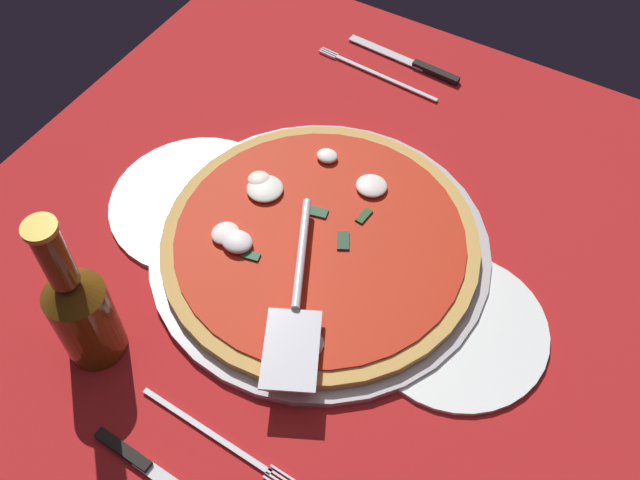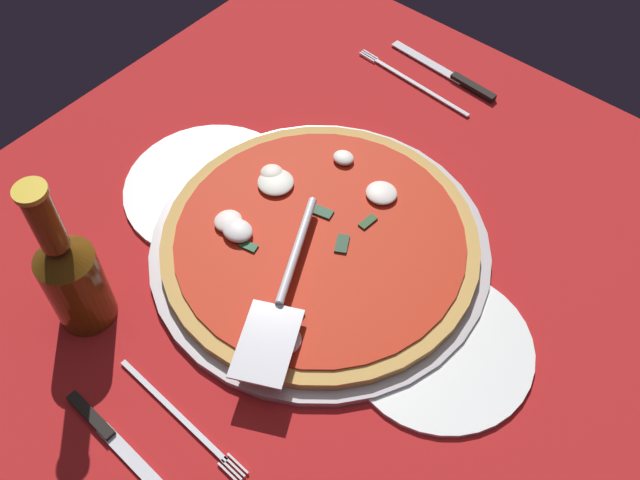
{
  "view_description": "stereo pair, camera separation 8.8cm",
  "coord_description": "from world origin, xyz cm",
  "px_view_note": "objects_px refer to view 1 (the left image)",
  "views": [
    {
      "loc": [
        25.18,
        -46.44,
        72.86
      ],
      "look_at": [
        -1.65,
        -0.87,
        2.38
      ],
      "focal_mm": 40.63,
      "sensor_mm": 36.0,
      "label": 1
    },
    {
      "loc": [
        32.36,
        -41.36,
        72.86
      ],
      "look_at": [
        -1.65,
        -0.87,
        2.38
      ],
      "focal_mm": 40.63,
      "sensor_mm": 36.0,
      "label": 2
    }
  ],
  "objects_px": {
    "place_setting_far": "(395,70)",
    "beer_bottle": "(81,310)",
    "dinner_plate_right": "(456,329)",
    "pizza_server": "(296,301)",
    "dinner_plate_left": "(198,203)",
    "pizza": "(318,240)",
    "place_setting_near": "(181,454)"
  },
  "relations": [
    {
      "from": "place_setting_far",
      "to": "beer_bottle",
      "type": "relative_size",
      "value": 1.01
    },
    {
      "from": "place_setting_near",
      "to": "pizza_server",
      "type": "bearing_deg",
      "value": 86.57
    },
    {
      "from": "dinner_plate_left",
      "to": "place_setting_far",
      "type": "relative_size",
      "value": 1.02
    },
    {
      "from": "dinner_plate_right",
      "to": "dinner_plate_left",
      "type": "bearing_deg",
      "value": 179.64
    },
    {
      "from": "pizza",
      "to": "beer_bottle",
      "type": "xyz_separation_m",
      "value": [
        -0.15,
        -0.24,
        0.06
      ]
    },
    {
      "from": "dinner_plate_left",
      "to": "pizza_server",
      "type": "relative_size",
      "value": 0.95
    },
    {
      "from": "dinner_plate_right",
      "to": "place_setting_far",
      "type": "height_order",
      "value": "place_setting_far"
    },
    {
      "from": "pizza",
      "to": "place_setting_far",
      "type": "xyz_separation_m",
      "value": [
        -0.07,
        0.35,
        -0.02
      ]
    },
    {
      "from": "pizza_server",
      "to": "place_setting_far",
      "type": "bearing_deg",
      "value": 166.38
    },
    {
      "from": "dinner_plate_left",
      "to": "place_setting_near",
      "type": "distance_m",
      "value": 0.33
    },
    {
      "from": "beer_bottle",
      "to": "dinner_plate_right",
      "type": "bearing_deg",
      "value": 33.39
    },
    {
      "from": "dinner_plate_right",
      "to": "place_setting_near",
      "type": "distance_m",
      "value": 0.33
    },
    {
      "from": "dinner_plate_left",
      "to": "dinner_plate_right",
      "type": "relative_size",
      "value": 1.09
    },
    {
      "from": "dinner_plate_left",
      "to": "place_setting_near",
      "type": "xyz_separation_m",
      "value": [
        0.18,
        -0.28,
        -0.0
      ]
    },
    {
      "from": "dinner_plate_right",
      "to": "pizza_server",
      "type": "relative_size",
      "value": 0.87
    },
    {
      "from": "dinner_plate_left",
      "to": "dinner_plate_right",
      "type": "height_order",
      "value": "same"
    },
    {
      "from": "dinner_plate_right",
      "to": "beer_bottle",
      "type": "relative_size",
      "value": 0.94
    },
    {
      "from": "place_setting_far",
      "to": "beer_bottle",
      "type": "distance_m",
      "value": 0.6
    },
    {
      "from": "dinner_plate_left",
      "to": "pizza",
      "type": "relative_size",
      "value": 0.59
    },
    {
      "from": "dinner_plate_right",
      "to": "pizza_server",
      "type": "bearing_deg",
      "value": -153.18
    },
    {
      "from": "dinner_plate_left",
      "to": "beer_bottle",
      "type": "height_order",
      "value": "beer_bottle"
    },
    {
      "from": "pizza",
      "to": "place_setting_near",
      "type": "distance_m",
      "value": 0.3
    },
    {
      "from": "dinner_plate_right",
      "to": "place_setting_near",
      "type": "relative_size",
      "value": 1.04
    },
    {
      "from": "dinner_plate_left",
      "to": "beer_bottle",
      "type": "xyz_separation_m",
      "value": [
        0.03,
        -0.23,
        0.08
      ]
    },
    {
      "from": "pizza",
      "to": "beer_bottle",
      "type": "distance_m",
      "value": 0.29
    },
    {
      "from": "dinner_plate_right",
      "to": "pizza",
      "type": "bearing_deg",
      "value": 174.59
    },
    {
      "from": "pizza",
      "to": "pizza_server",
      "type": "height_order",
      "value": "pizza_server"
    },
    {
      "from": "dinner_plate_left",
      "to": "dinner_plate_right",
      "type": "distance_m",
      "value": 0.37
    },
    {
      "from": "place_setting_far",
      "to": "pizza_server",
      "type": "bearing_deg",
      "value": 106.63
    },
    {
      "from": "place_setting_far",
      "to": "beer_bottle",
      "type": "bearing_deg",
      "value": 86.74
    },
    {
      "from": "place_setting_near",
      "to": "place_setting_far",
      "type": "height_order",
      "value": "same"
    },
    {
      "from": "pizza_server",
      "to": "place_setting_near",
      "type": "xyz_separation_m",
      "value": [
        -0.02,
        -0.2,
        -0.04
      ]
    }
  ]
}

